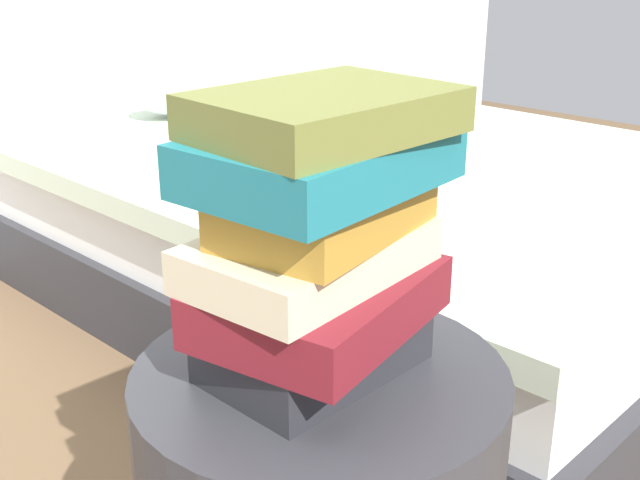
{
  "coord_description": "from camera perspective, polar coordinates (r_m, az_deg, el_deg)",
  "views": [
    {
      "loc": [
        -0.62,
        -0.58,
        1.07
      ],
      "look_at": [
        0.0,
        0.0,
        0.74
      ],
      "focal_mm": 45.65,
      "sensor_mm": 36.0,
      "label": 1
    }
  ],
  "objects": [
    {
      "name": "book_olive",
      "position": [
        0.86,
        0.4,
        8.91
      ],
      "size": [
        0.27,
        0.21,
        0.05
      ],
      "primitive_type": "cube",
      "rotation": [
        0.0,
        0.0,
        -0.05
      ],
      "color": "olive",
      "rests_on": "book_teal"
    },
    {
      "name": "book_charcoal",
      "position": [
        0.97,
        -0.58,
        -7.51
      ],
      "size": [
        0.25,
        0.17,
        0.06
      ],
      "primitive_type": "cube",
      "rotation": [
        0.0,
        0.0,
        -0.02
      ],
      "color": "#28282D",
      "rests_on": "side_table"
    },
    {
      "name": "book_teal",
      "position": [
        0.88,
        0.06,
        5.59
      ],
      "size": [
        0.29,
        0.22,
        0.06
      ],
      "primitive_type": "cube",
      "rotation": [
        0.0,
        0.0,
        0.06
      ],
      "color": "#1E727F",
      "rests_on": "book_ochre"
    },
    {
      "name": "bed",
      "position": [
        2.44,
        3.91,
        1.08
      ],
      "size": [
        1.56,
        2.02,
        0.62
      ],
      "rotation": [
        0.0,
        0.0,
        -0.01
      ],
      "color": "#2D2D33",
      "rests_on": "ground_plane"
    },
    {
      "name": "book_cream",
      "position": [
        0.92,
        -0.71,
        -1.05
      ],
      "size": [
        0.29,
        0.2,
        0.05
      ],
      "primitive_type": "cube",
      "rotation": [
        0.0,
        0.0,
        0.07
      ],
      "color": "beige",
      "rests_on": "book_maroon"
    },
    {
      "name": "book_ochre",
      "position": [
        0.9,
        0.41,
        2.15
      ],
      "size": [
        0.26,
        0.19,
        0.06
      ],
      "primitive_type": "cube",
      "rotation": [
        0.0,
        0.0,
        0.16
      ],
      "color": "#B7842D",
      "rests_on": "book_cream"
    },
    {
      "name": "book_maroon",
      "position": [
        0.93,
        -0.04,
        -4.39
      ],
      "size": [
        0.31,
        0.25,
        0.06
      ],
      "primitive_type": "cube",
      "rotation": [
        0.0,
        0.0,
        0.18
      ],
      "color": "maroon",
      "rests_on": "book_charcoal"
    }
  ]
}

